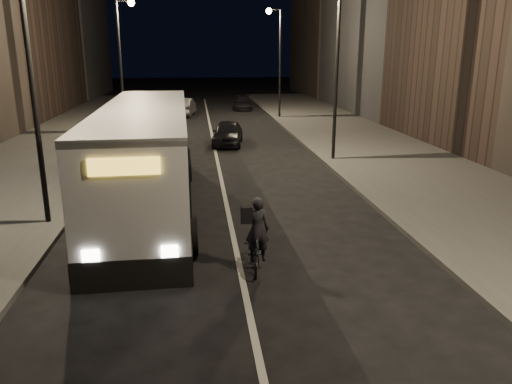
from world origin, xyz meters
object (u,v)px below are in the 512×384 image
object	(u,v)px
car_near	(228,133)
car_far	(243,103)
streetlight_right_mid	(332,47)
streetlight_left_near	(37,46)
city_bus	(147,153)
streetlight_right_far	(277,48)
streetlight_left_far	(124,48)
cyclist_on_bicycle	(256,246)
car_mid	(184,107)

from	to	relation	value
car_near	car_far	world-z (taller)	car_near
streetlight_right_mid	car_near	bearing A→B (deg)	131.52
streetlight_left_near	car_far	size ratio (longest dim) A/B	1.99
streetlight_right_mid	city_bus	distance (m)	10.76
car_far	car_near	bearing A→B (deg)	-93.92
car_near	car_far	xyz separation A→B (m)	(2.56, 17.60, -0.09)
streetlight_right_mid	streetlight_right_far	bearing A→B (deg)	90.00
streetlight_right_far	streetlight_left_far	bearing A→B (deg)	-150.64
car_far	city_bus	bearing A→B (deg)	-97.39
cyclist_on_bicycle	car_mid	world-z (taller)	cyclist_on_bicycle
streetlight_left_far	city_bus	bearing A→B (deg)	-80.72
cyclist_on_bicycle	car_near	distance (m)	17.07
streetlight_left_near	car_near	world-z (taller)	streetlight_left_near
car_mid	car_far	xyz separation A→B (m)	(5.34, 4.19, -0.15)
streetlight_left_near	car_mid	world-z (taller)	streetlight_left_near
streetlight_right_mid	car_mid	size ratio (longest dim) A/B	1.81
streetlight_right_mid	car_far	xyz separation A→B (m)	(-1.97, 22.71, -4.77)
streetlight_left_far	cyclist_on_bicycle	size ratio (longest dim) A/B	4.23
city_bus	car_mid	distance (m)	24.86
streetlight_left_far	streetlight_left_near	bearing A→B (deg)	-90.00
city_bus	car_near	xyz separation A→B (m)	(3.47, 11.42, -1.21)
city_bus	cyclist_on_bicycle	size ratio (longest dim) A/B	6.74
streetlight_right_mid	car_near	distance (m)	8.29
streetlight_right_mid	city_bus	size ratio (longest dim) A/B	0.63
cyclist_on_bicycle	car_far	bearing A→B (deg)	91.35
car_far	car_mid	bearing A→B (deg)	-137.49
cyclist_on_bicycle	car_mid	bearing A→B (deg)	100.69
streetlight_left_far	car_mid	xyz separation A→B (m)	(3.36, 8.52, -4.62)
streetlight_left_far	streetlight_right_mid	bearing A→B (deg)	-43.16
streetlight_right_far	streetlight_left_near	bearing A→B (deg)	-113.96
streetlight_right_mid	streetlight_left_near	world-z (taller)	same
car_far	streetlight_right_mid	bearing A→B (deg)	-80.68
streetlight_right_far	streetlight_left_near	world-z (taller)	same
streetlight_right_mid	car_far	size ratio (longest dim) A/B	1.99
streetlight_right_far	car_far	size ratio (longest dim) A/B	1.99
streetlight_right_mid	streetlight_left_far	bearing A→B (deg)	136.84
car_mid	streetlight_left_far	bearing A→B (deg)	75.68
car_mid	car_far	world-z (taller)	car_mid
streetlight_right_far	city_bus	world-z (taller)	streetlight_right_far
streetlight_left_near	city_bus	xyz separation A→B (m)	(2.66, 1.70, -3.48)
streetlight_right_far	car_near	bearing A→B (deg)	-112.61
streetlight_left_far	car_mid	bearing A→B (deg)	68.51
streetlight_left_far	car_near	size ratio (longest dim) A/B	2.04
car_mid	car_far	size ratio (longest dim) A/B	1.10
car_far	streetlight_left_near	bearing A→B (deg)	-101.45
streetlight_left_far	car_near	xyz separation A→B (m)	(6.13, -4.88, -4.68)
city_bus	streetlight_right_mid	bearing A→B (deg)	36.71
streetlight_right_far	streetlight_left_near	size ratio (longest dim) A/B	1.00
streetlight_left_near	streetlight_left_far	size ratio (longest dim) A/B	1.00
streetlight_left_near	cyclist_on_bicycle	world-z (taller)	streetlight_left_near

